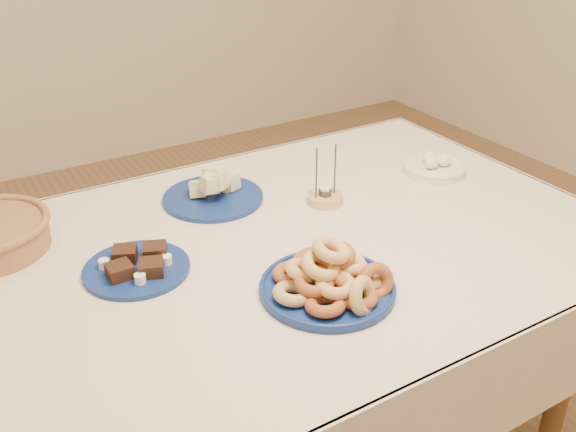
# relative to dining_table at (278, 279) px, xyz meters

# --- Properties ---
(dining_table) EXTENTS (1.71, 1.11, 0.75)m
(dining_table) POSITION_rel_dining_table_xyz_m (0.00, 0.00, 0.00)
(dining_table) COLOR brown
(dining_table) RESTS_ON ground
(donut_platter) EXTENTS (0.38, 0.38, 0.14)m
(donut_platter) POSITION_rel_dining_table_xyz_m (-0.01, -0.24, 0.14)
(donut_platter) COLOR navy
(donut_platter) RESTS_ON dining_table
(melon_plate) EXTENTS (0.32, 0.32, 0.10)m
(melon_plate) POSITION_rel_dining_table_xyz_m (-0.03, 0.30, 0.13)
(melon_plate) COLOR navy
(melon_plate) RESTS_ON dining_table
(brownie_plate) EXTENTS (0.29, 0.29, 0.04)m
(brownie_plate) POSITION_rel_dining_table_xyz_m (-0.34, 0.06, 0.12)
(brownie_plate) COLOR navy
(brownie_plate) RESTS_ON dining_table
(candle_holder) EXTENTS (0.11, 0.11, 0.17)m
(candle_holder) POSITION_rel_dining_table_xyz_m (0.22, 0.12, 0.12)
(candle_holder) COLOR tan
(candle_holder) RESTS_ON dining_table
(egg_bowl) EXTENTS (0.20, 0.20, 0.06)m
(egg_bowl) POSITION_rel_dining_table_xyz_m (0.62, 0.12, 0.13)
(egg_bowl) COLOR white
(egg_bowl) RESTS_ON dining_table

